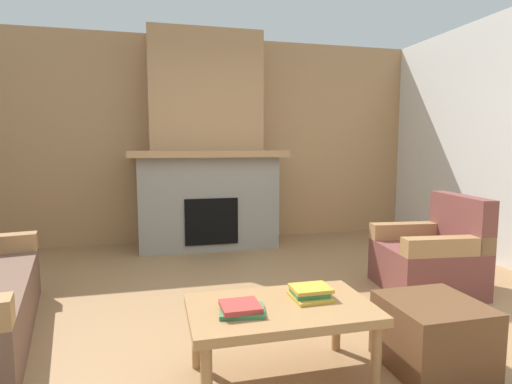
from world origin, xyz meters
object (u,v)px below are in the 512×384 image
at_px(fireplace, 207,155).
at_px(coffee_table, 281,315).
at_px(armchair, 431,257).
at_px(ottoman, 433,335).

bearing_deg(fireplace, coffee_table, -89.94).
distance_m(armchair, coffee_table, 2.03).
relative_size(fireplace, ottoman, 5.19).
xyz_separation_m(armchair, coffee_table, (-1.73, -1.05, 0.08)).
bearing_deg(ottoman, coffee_table, 174.13).
bearing_deg(armchair, fireplace, 129.19).
height_order(fireplace, coffee_table, fireplace).
distance_m(coffee_table, ottoman, 0.91).
bearing_deg(ottoman, fireplace, 105.30).
height_order(coffee_table, ottoman, coffee_table).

